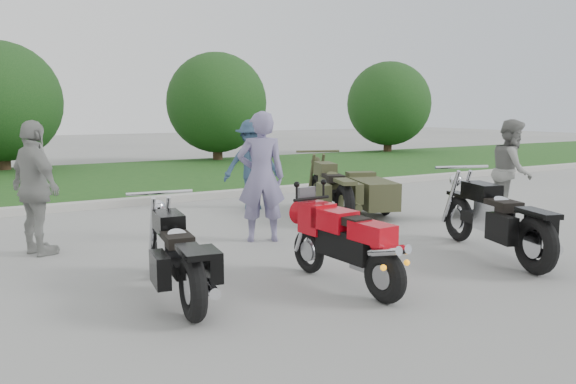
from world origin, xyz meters
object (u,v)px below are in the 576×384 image
cruiser_sidecar (355,192)px  person_back (36,188)px  cruiser_right (498,222)px  cruiser_left (177,258)px  sportbike_red (346,242)px  person_grey (512,171)px  person_stripe (261,177)px  person_denim (253,165)px

cruiser_sidecar → person_back: 5.43m
cruiser_right → cruiser_left: bearing=-170.8°
person_back → sportbike_red: bearing=-161.2°
cruiser_left → person_grey: bearing=16.1°
sportbike_red → person_back: bearing=126.1°
person_stripe → person_grey: person_stripe is taller
sportbike_red → person_back: (-2.80, 3.27, 0.40)m
cruiser_sidecar → person_grey: size_ratio=1.36×
sportbike_red → cruiser_sidecar: (2.60, 3.33, -0.07)m
person_grey → person_back: person_back is taller
cruiser_right → person_grey: bearing=52.2°
cruiser_left → person_grey: person_grey is taller
cruiser_sidecar → person_grey: bearing=-20.3°
person_grey → person_back: (-7.56, 1.64, 0.02)m
cruiser_sidecar → person_back: size_ratio=1.34×
cruiser_left → cruiser_sidecar: 5.15m
sportbike_red → person_back: person_back is taller
cruiser_left → person_stripe: (1.96, 1.89, 0.54)m
cruiser_sidecar → person_denim: 2.15m
cruiser_sidecar → cruiser_right: bearing=-73.6°
cruiser_left → person_back: person_back is taller
person_stripe → person_denim: (1.12, 2.54, -0.09)m
person_denim → person_back: (-4.13, -1.74, 0.03)m
person_grey → person_denim: size_ratio=1.02×
cruiser_right → person_denim: person_denim is taller
cruiser_right → person_grey: 2.80m
cruiser_right → person_stripe: (-2.30, 2.45, 0.49)m
cruiser_sidecar → cruiser_left: bearing=-129.7°
cruiser_left → cruiser_sidecar: size_ratio=0.91×
cruiser_sidecar → person_back: bearing=-161.4°
sportbike_red → cruiser_right: bearing=-4.0°
cruiser_sidecar → person_back: (-5.41, -0.06, 0.46)m
cruiser_right → person_denim: bearing=119.9°
person_denim → person_grey: bearing=-22.7°
cruiser_left → sportbike_red: bearing=-11.4°
person_stripe → person_back: person_stripe is taller
cruiser_left → cruiser_right: bearing=-0.5°
sportbike_red → person_back: size_ratio=1.02×
person_denim → cruiser_right: bearing=-54.8°
person_denim → person_back: bearing=-135.3°
cruiser_left → person_denim: (3.08, 4.43, 0.45)m
person_stripe → person_grey: bearing=-168.3°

